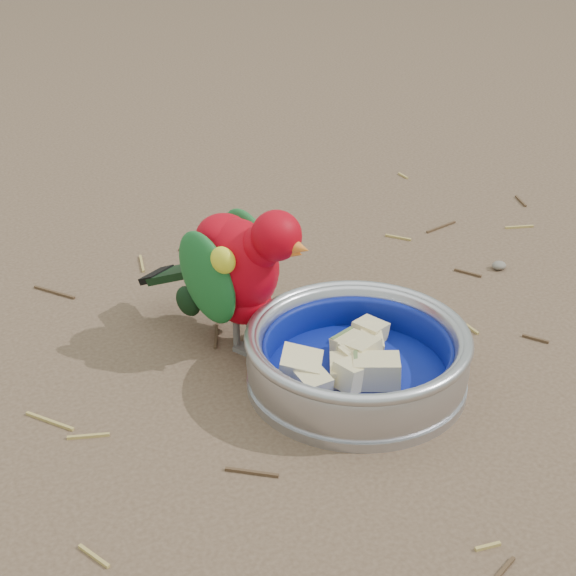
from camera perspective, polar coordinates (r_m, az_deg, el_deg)
name	(u,v)px	position (r m, az deg, el deg)	size (l,w,h in m)	color
ground	(371,360)	(0.94, 5.39, -4.67)	(60.00, 60.00, 0.00)	brown
food_bowl	(356,377)	(0.90, 4.44, -5.78)	(0.22, 0.22, 0.02)	#B2B2BA
bowl_wall	(357,352)	(0.88, 4.51, -4.17)	(0.22, 0.22, 0.04)	#B2B2BA
fruit_wedges	(357,358)	(0.89, 4.49, -4.55)	(0.13, 0.13, 0.03)	beige
lory_parrot	(239,277)	(0.93, -3.20, 0.69)	(0.10, 0.20, 0.16)	#A8010F
ground_debris	(361,324)	(1.00, 4.75, -2.32)	(0.90, 0.80, 0.01)	#AA914A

